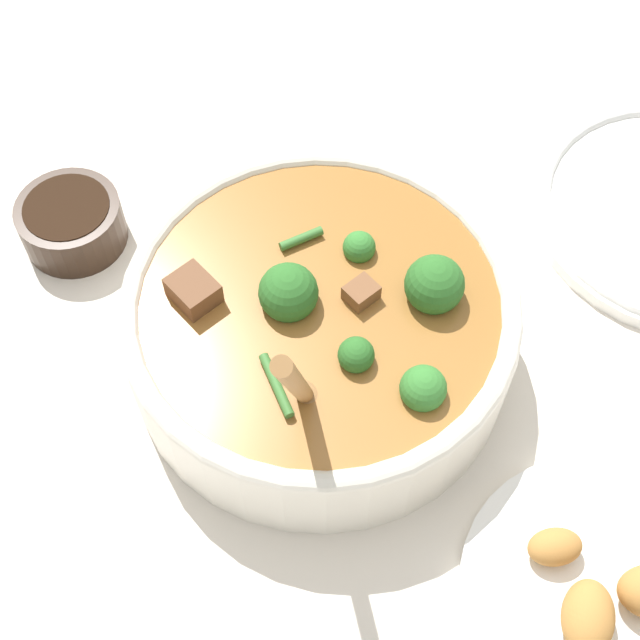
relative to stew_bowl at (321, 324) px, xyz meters
name	(u,v)px	position (x,y,z in m)	size (l,w,h in m)	color
ground_plane	(320,356)	(0.00, 0.00, -0.05)	(4.00, 4.00, 0.00)	silver
stew_bowl	(321,324)	(0.00, 0.00, 0.00)	(0.29, 0.29, 0.23)	white
condiment_bowl	(71,221)	(-0.22, -0.10, -0.03)	(0.09, 0.09, 0.04)	black
food_plate	(607,598)	(0.27, 0.04, -0.04)	(0.20, 0.20, 0.05)	white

